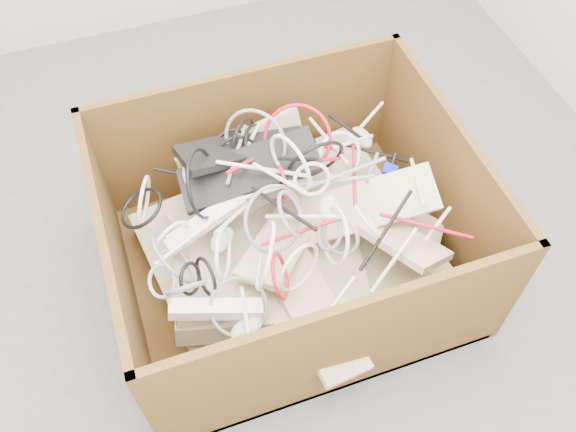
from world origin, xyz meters
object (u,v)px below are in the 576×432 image
object	(u,v)px
cardboard_box	(286,249)
power_strip_right	(216,309)
power_strip_left	(206,221)
vga_plug	(390,170)

from	to	relation	value
cardboard_box	power_strip_right	xyz separation A→B (m)	(-0.29, -0.24, 0.18)
cardboard_box	power_strip_left	size ratio (longest dim) A/B	4.01
cardboard_box	power_strip_left	bearing A→B (deg)	168.10
cardboard_box	vga_plug	size ratio (longest dim) A/B	25.06
cardboard_box	power_strip_right	bearing A→B (deg)	-140.87
power_strip_left	vga_plug	size ratio (longest dim) A/B	6.25
power_strip_right	cardboard_box	bearing A→B (deg)	52.80
power_strip_left	power_strip_right	bearing A→B (deg)	-112.56
power_strip_left	power_strip_right	size ratio (longest dim) A/B	1.06
cardboard_box	power_strip_left	distance (m)	0.32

